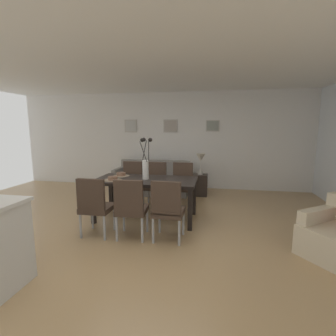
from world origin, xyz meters
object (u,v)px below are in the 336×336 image
Objects in this scene: framed_picture_right at (213,126)px; centerpiece_vase at (145,163)px; table_lamp at (201,159)px; framed_picture_center at (170,126)px; framed_picture_left at (131,126)px; dining_chair_near_left at (95,204)px; dining_chair_mid_right at (182,183)px; dining_chair_mid_left at (168,208)px; dining_chair_near_right at (131,181)px; dining_chair_far_left at (131,206)px; sofa at (153,182)px; dining_chair_far_right at (155,182)px; dining_table at (146,183)px; bowl_near_right at (121,174)px; bowl_near_left at (113,178)px; side_table at (200,185)px.

centerpiece_vase is at bearing -113.99° from framed_picture_right.
framed_picture_center is (-0.87, 0.74, 0.81)m from table_lamp.
framed_picture_left is at bearing -180.00° from framed_picture_right.
dining_chair_near_left and dining_chair_mid_right have the same top height.
dining_chair_mid_left is 1.25× the size of centerpiece_vase.
dining_chair_near_right is 1.00× the size of dining_chair_far_left.
dining_chair_near_right is 1.08m from sofa.
dining_chair_far_right is 1.80× the size of table_lamp.
dining_chair_far_left reaches higher than sofa.
table_lamp is at bearing 71.95° from dining_chair_far_left.
dining_chair_mid_left is at bearing -56.15° from dining_table.
dining_chair_mid_left is at bearing -43.21° from bowl_near_right.
dining_chair_mid_left is at bearing -29.92° from bowl_near_left.
centerpiece_vase is 1.41× the size of side_table.
dining_chair_mid_left reaches higher than bowl_near_right.
framed_picture_left is (-1.14, 3.40, 1.19)m from dining_chair_far_left.
centerpiece_vase is 2.87m from framed_picture_right.
framed_picture_left is at bearing 113.99° from dining_table.
dining_chair_near_left and dining_chair_mid_left have the same top height.
dining_chair_near_right is 1.25× the size of centerpiece_vase.
centerpiece_vase is at bearing -88.51° from dining_chair_far_right.
dining_table is 1.01m from dining_chair_mid_left.
dining_chair_mid_right is at bearing -109.16° from framed_picture_right.
table_lamp is (1.41, 1.61, 0.11)m from bowl_near_right.
dining_chair_far_right is at bearing -132.34° from side_table.
dining_chair_far_left is at bearing -108.36° from framed_picture_right.
bowl_near_left is at bearing -95.45° from sofa.
bowl_near_right is (-0.52, -0.63, 0.27)m from dining_chair_far_right.
dining_chair_mid_right is 1.25× the size of centerpiece_vase.
table_lamp is 1.46× the size of framed_picture_left.
bowl_near_right is 1.76m from sofa.
framed_picture_right is (1.69, 1.72, 1.19)m from dining_chair_near_right.
dining_chair_far_right is 2.63× the size of framed_picture_left.
dining_chair_near_left reaches higher than side_table.
sofa is 5.18× the size of framed_picture_right.
dining_chair_far_left is 0.50× the size of sofa.
framed_picture_center is (1.14, -0.00, 0.00)m from framed_picture_left.
dining_chair_near_left is at bearing -118.09° from side_table.
dining_chair_far_left is 1.25× the size of centerpiece_vase.
bowl_near_right is at bearing 159.70° from dining_table.
bowl_near_left is at bearing -159.61° from centerpiece_vase.
centerpiece_vase is at bearing -20.14° from bowl_near_right.
dining_table is at bearing 90.46° from dining_chair_far_left.
table_lamp is (0.87, 1.81, -0.13)m from centerpiece_vase.
centerpiece_vase is 2.64m from framed_picture_center.
dining_chair_near_left is 1.78m from dining_chair_far_right.
bowl_near_left is (-0.54, -0.20, 0.12)m from dining_table.
framed_picture_center is at bearing 90.00° from dining_table.
framed_picture_center is at bearing 139.56° from table_lamp.
dining_chair_near_left is at bearing -107.50° from dining_chair_far_right.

